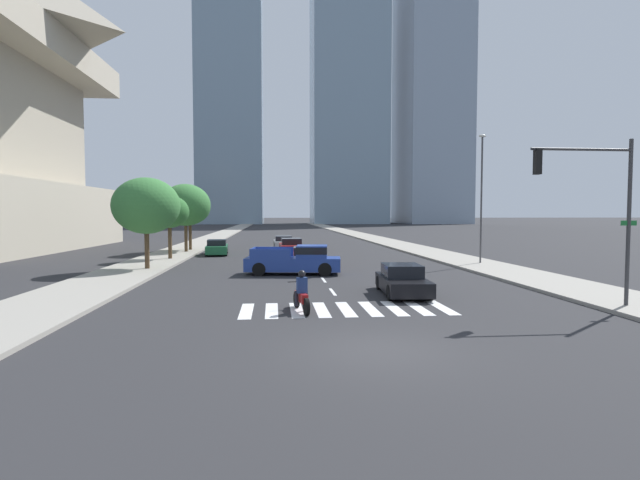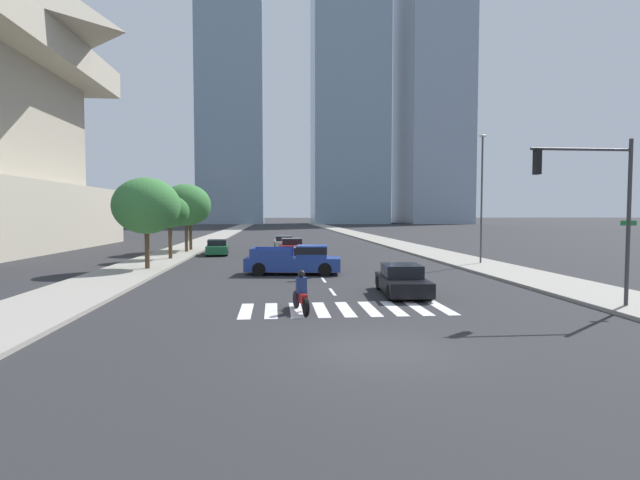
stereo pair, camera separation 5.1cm
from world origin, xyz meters
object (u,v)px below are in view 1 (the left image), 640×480
pickup_truck (298,260)px  sedan_green_2 (217,248)px  sedan_red_0 (291,247)px  street_tree_second (169,212)px  street_lamp_east (482,190)px  street_tree_third (186,205)px  street_tree_nearest (146,206)px  motorcycle_lead (301,295)px  sedan_red_1 (306,257)px  traffic_signal_near (594,193)px  sedan_silver_3 (283,242)px  street_tree_fourth (190,207)px  sedan_black_4 (403,281)px

pickup_truck → sedan_green_2: size_ratio=1.25×
sedan_red_0 → street_tree_second: bearing=116.3°
street_lamp_east → street_tree_third: 24.83m
street_tree_nearest → street_tree_third: bearing=90.0°
motorcycle_lead → sedan_red_1: (1.18, 15.24, 0.01)m
sedan_green_2 → street_tree_nearest: bearing=161.7°
sedan_red_1 → traffic_signal_near: size_ratio=0.78×
sedan_silver_3 → street_tree_third: 10.92m
sedan_green_2 → street_tree_fourth: size_ratio=0.81×
motorcycle_lead → street_tree_fourth: 30.54m
traffic_signal_near → street_tree_third: (-19.14, 27.54, 0.01)m
traffic_signal_near → street_tree_second: bearing=-47.4°
pickup_truck → street_tree_third: 18.75m
sedan_red_1 → sedan_green_2: bearing=38.3°
sedan_silver_3 → street_tree_second: size_ratio=0.95×
sedan_red_0 → sedan_black_4: bearing=-171.0°
street_tree_second → street_tree_nearest: bearing=-90.0°
sedan_silver_3 → street_tree_fourth: 9.91m
street_tree_nearest → street_tree_fourth: same height
street_tree_third → street_tree_nearest: bearing=-90.0°
sedan_red_0 → street_tree_third: street_tree_third is taller
pickup_truck → street_tree_fourth: street_tree_fourth is taller
sedan_red_1 → street_tree_nearest: (-9.84, -1.88, 3.37)m
pickup_truck → street_tree_third: bearing=126.4°
sedan_green_2 → sedan_red_1: bearing=-148.3°
pickup_truck → street_tree_fourth: (-9.06, 18.30, 3.27)m
street_tree_nearest → street_tree_second: street_tree_nearest is taller
sedan_green_2 → street_tree_third: size_ratio=0.76×
street_tree_second → street_lamp_east: bearing=-13.7°
sedan_red_0 → sedan_black_4: size_ratio=1.08×
traffic_signal_near → street_lamp_east: street_lamp_east is taller
sedan_silver_3 → street_tree_nearest: size_ratio=0.81×
sedan_red_1 → sedan_black_4: bearing=-161.7°
street_tree_third → street_tree_fourth: size_ratio=1.07×
street_lamp_east → street_tree_third: (-21.70, 12.04, -0.84)m
street_tree_second → street_tree_third: bearing=90.0°
sedan_red_0 → traffic_signal_near: size_ratio=0.78×
sedan_silver_3 → sedan_black_4: sedan_black_4 is taller
street_tree_nearest → street_tree_third: (0.00, 13.47, 0.29)m
motorcycle_lead → street_tree_fourth: street_tree_fourth is taller
traffic_signal_near → street_lamp_east: size_ratio=0.70×
pickup_truck → street_tree_nearest: size_ratio=1.01×
sedan_red_1 → sedan_silver_3: 17.14m
sedan_red_1 → street_tree_nearest: 10.57m
sedan_silver_3 → street_tree_nearest: street_tree_nearest is taller
sedan_silver_3 → traffic_signal_near: traffic_signal_near is taller
motorcycle_lead → street_tree_second: size_ratio=0.45×
pickup_truck → traffic_signal_near: traffic_signal_near is taller
pickup_truck → sedan_red_1: pickup_truck is taller
motorcycle_lead → street_lamp_east: (13.04, 14.79, 4.51)m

